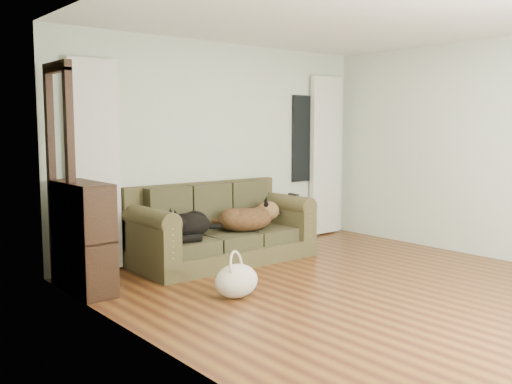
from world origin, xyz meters
TOP-DOWN VIEW (x-y plane):
  - floor at (0.00, 0.00)m, footprint 5.00×5.00m
  - ceiling at (0.00, 0.00)m, footprint 5.00×5.00m
  - wall_back at (0.00, 2.50)m, footprint 4.50×0.04m
  - wall_left at (-2.25, 0.00)m, footprint 0.04×5.00m
  - wall_right at (2.25, 0.00)m, footprint 0.04×5.00m
  - curtain_left at (-1.70, 2.42)m, footprint 0.55×0.08m
  - curtain_right at (1.80, 2.42)m, footprint 0.55×0.08m
  - window_pane at (1.45, 2.47)m, footprint 0.50×0.03m
  - door_casing at (-2.20, 2.05)m, footprint 0.07×0.60m
  - sofa at (-0.35, 1.97)m, footprint 2.12×0.92m
  - dog_black_lab at (-0.90, 1.94)m, footprint 0.73×0.58m
  - dog_shepherd at (-0.06, 1.88)m, footprint 0.81×0.69m
  - tv_remote at (0.63, 1.83)m, footprint 0.07×0.18m
  - tote_bag at (-1.09, 0.75)m, footprint 0.49×0.42m
  - bookshelf at (-2.09, 1.82)m, footprint 0.41×0.87m

SIDE VIEW (x-z plane):
  - floor at x=0.00m, z-range 0.00..0.00m
  - tote_bag at x=-1.09m, z-range 0.00..0.32m
  - sofa at x=-0.35m, z-range 0.02..0.88m
  - dog_black_lab at x=-0.90m, z-range 0.34..0.62m
  - dog_shepherd at x=-0.06m, z-range 0.34..0.64m
  - bookshelf at x=-2.09m, z-range -0.03..1.03m
  - tv_remote at x=0.63m, z-range 0.72..0.74m
  - door_casing at x=-2.20m, z-range 0.00..2.10m
  - curtain_left at x=-1.70m, z-range 0.02..2.27m
  - curtain_right at x=1.80m, z-range 0.02..2.27m
  - wall_back at x=0.00m, z-range 0.00..2.60m
  - wall_left at x=-2.25m, z-range 0.00..2.60m
  - wall_right at x=2.25m, z-range 0.00..2.60m
  - window_pane at x=1.45m, z-range 0.80..2.00m
  - ceiling at x=0.00m, z-range 2.60..2.60m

